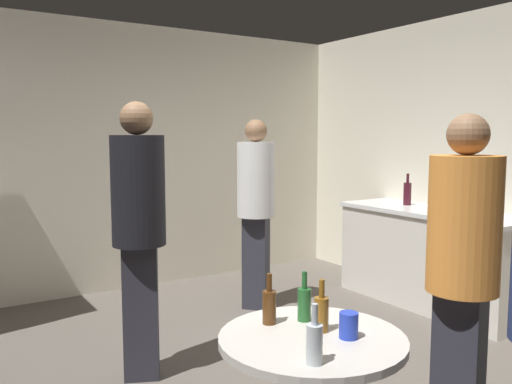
# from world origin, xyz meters

# --- Properties ---
(wall_back) EXTENTS (5.32, 0.06, 2.70)m
(wall_back) POSITION_xyz_m (0.00, 2.63, 1.35)
(wall_back) COLOR silver
(wall_back) RESTS_ON ground_plane
(wall_side_right) EXTENTS (0.06, 5.20, 2.70)m
(wall_side_right) POSITION_xyz_m (2.63, 0.00, 1.35)
(wall_side_right) COLOR silver
(wall_side_right) RESTS_ON ground_plane
(kitchen_counter) EXTENTS (0.64, 1.81, 0.90)m
(kitchen_counter) POSITION_xyz_m (2.28, 0.54, 0.45)
(kitchen_counter) COLOR beige
(kitchen_counter) RESTS_ON ground_plane
(kettle) EXTENTS (0.24, 0.17, 0.18)m
(kettle) POSITION_xyz_m (2.23, 0.10, 0.97)
(kettle) COLOR #B2B2B7
(kettle) RESTS_ON kitchen_counter
(wine_bottle_on_counter) EXTENTS (0.08, 0.08, 0.31)m
(wine_bottle_on_counter) POSITION_xyz_m (2.34, 0.89, 1.02)
(wine_bottle_on_counter) COLOR #3F141E
(wine_bottle_on_counter) RESTS_ON kitchen_counter
(beer_bottle_on_counter) EXTENTS (0.06, 0.06, 0.23)m
(beer_bottle_on_counter) POSITION_xyz_m (2.21, 0.42, 0.98)
(beer_bottle_on_counter) COLOR #26662D
(beer_bottle_on_counter) RESTS_ON kitchen_counter
(foreground_table) EXTENTS (0.80, 0.80, 0.73)m
(foreground_table) POSITION_xyz_m (-0.34, -0.97, 0.63)
(foreground_table) COLOR beige
(foreground_table) RESTS_ON ground_plane
(beer_bottle_amber) EXTENTS (0.06, 0.06, 0.23)m
(beer_bottle_amber) POSITION_xyz_m (-0.27, -0.95, 0.82)
(beer_bottle_amber) COLOR #8C5919
(beer_bottle_amber) RESTS_ON foreground_table
(beer_bottle_brown) EXTENTS (0.06, 0.06, 0.23)m
(beer_bottle_brown) POSITION_xyz_m (-0.41, -0.75, 0.82)
(beer_bottle_brown) COLOR #593314
(beer_bottle_brown) RESTS_ON foreground_table
(beer_bottle_green) EXTENTS (0.06, 0.06, 0.23)m
(beer_bottle_green) POSITION_xyz_m (-0.25, -0.80, 0.82)
(beer_bottle_green) COLOR #26662D
(beer_bottle_green) RESTS_ON foreground_table
(beer_bottle_clear) EXTENTS (0.06, 0.06, 0.23)m
(beer_bottle_clear) POSITION_xyz_m (-0.51, -1.19, 0.82)
(beer_bottle_clear) COLOR silver
(beer_bottle_clear) RESTS_ON foreground_table
(plastic_cup_blue) EXTENTS (0.08, 0.08, 0.11)m
(plastic_cup_blue) POSITION_xyz_m (-0.22, -1.07, 0.79)
(plastic_cup_blue) COLOR blue
(plastic_cup_blue) RESTS_ON foreground_table
(person_in_black_shirt) EXTENTS (0.45, 0.45, 1.79)m
(person_in_black_shirt) POSITION_xyz_m (-0.53, 0.56, 1.05)
(person_in_black_shirt) COLOR #2D2D38
(person_in_black_shirt) RESTS_ON ground_plane
(person_in_white_shirt) EXTENTS (0.48, 0.48, 1.72)m
(person_in_white_shirt) POSITION_xyz_m (0.87, 1.35, 1.01)
(person_in_white_shirt) COLOR #2D2D38
(person_in_white_shirt) RESTS_ON ground_plane
(person_in_orange_shirt) EXTENTS (0.43, 0.43, 1.68)m
(person_in_orange_shirt) POSITION_xyz_m (0.48, -1.10, 0.99)
(person_in_orange_shirt) COLOR #2D2D38
(person_in_orange_shirt) RESTS_ON ground_plane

